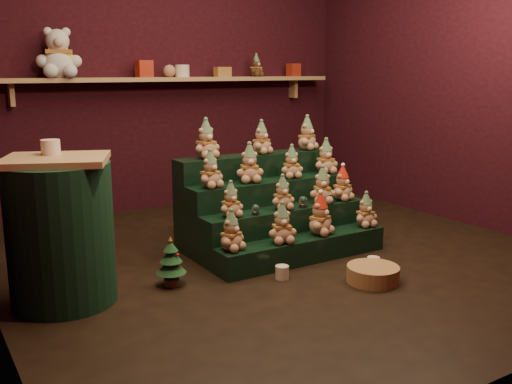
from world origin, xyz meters
TOP-DOWN VIEW (x-y plane):
  - ground at (0.00, 0.00)m, footprint 4.00×4.00m
  - back_wall at (0.00, 2.05)m, footprint 4.00×0.10m
  - right_wall at (2.05, 0.00)m, footprint 0.10×4.00m
  - back_shelf at (0.00, 1.87)m, footprint 3.60×0.26m
  - riser_tier_front at (0.09, -0.19)m, footprint 1.40×0.22m
  - riser_tier_midfront at (0.09, 0.03)m, footprint 1.40×0.22m
  - riser_tier_midback at (0.09, 0.25)m, footprint 1.40×0.22m
  - riser_tier_back at (0.09, 0.47)m, footprint 1.40×0.22m
  - teddy_0 at (-0.51, -0.17)m, footprint 0.25×0.24m
  - teddy_1 at (-0.12, -0.21)m, footprint 0.25×0.23m
  - teddy_2 at (0.25, -0.18)m, footprint 0.28×0.27m
  - teddy_3 at (0.69, -0.20)m, footprint 0.20×0.19m
  - teddy_4 at (-0.40, 0.02)m, footprint 0.19×0.17m
  - teddy_5 at (0.04, 0.01)m, footprint 0.20×0.18m
  - teddy_6 at (0.42, 0.02)m, footprint 0.26×0.25m
  - teddy_7 at (0.63, 0.02)m, footprint 0.23×0.22m
  - teddy_8 at (-0.45, 0.24)m, footprint 0.23×0.22m
  - teddy_9 at (-0.10, 0.26)m, footprint 0.26×0.25m
  - teddy_10 at (0.28, 0.25)m, footprint 0.22×0.20m
  - teddy_11 at (0.64, 0.26)m, footprint 0.23×0.22m
  - teddy_12 at (-0.36, 0.49)m, footprint 0.23×0.22m
  - teddy_13 at (0.13, 0.46)m, footprint 0.24×0.23m
  - teddy_14 at (0.60, 0.47)m, footprint 0.26×0.25m
  - snow_globe_a at (-0.22, -0.03)m, footprint 0.06×0.06m
  - snow_globe_b at (0.20, -0.03)m, footprint 0.07×0.07m
  - snow_globe_c at (0.46, -0.03)m, footprint 0.07×0.07m
  - side_table at (-1.60, -0.03)m, footprint 0.73×0.68m
  - table_ornament at (-1.60, 0.07)m, footprint 0.11×0.11m
  - mini_christmas_tree at (-0.94, -0.13)m, footprint 0.20×0.20m
  - mug_left at (-0.25, -0.42)m, footprint 0.09×0.09m
  - mug_right at (0.41, -0.60)m, footprint 0.09×0.09m
  - wicker_basket at (0.23, -0.78)m, footprint 0.42×0.42m
  - white_bear at (-1.10, 1.84)m, footprint 0.44×0.41m
  - brown_bear at (0.94, 1.84)m, footprint 0.20×0.19m
  - gift_tin_red_a at (-0.31, 1.85)m, footprint 0.14×0.14m
  - gift_tin_cream at (0.08, 1.85)m, footprint 0.14×0.14m
  - gift_tin_red_b at (1.44, 1.85)m, footprint 0.12×0.12m
  - shelf_plush_ball at (-0.05, 1.85)m, footprint 0.12×0.12m
  - scarf_gift_box at (0.54, 1.85)m, footprint 0.16×0.10m

SIDE VIEW (x-z plane):
  - ground at x=0.00m, z-range 0.00..0.00m
  - mug_right at x=0.41m, z-range 0.00..0.09m
  - mug_left at x=-0.25m, z-range 0.00..0.09m
  - wicker_basket at x=0.23m, z-range 0.00..0.11m
  - riser_tier_front at x=0.09m, z-range 0.00..0.18m
  - mini_christmas_tree at x=-0.94m, z-range 0.00..0.33m
  - riser_tier_midfront at x=0.09m, z-range 0.00..0.36m
  - riser_tier_midback at x=0.09m, z-range 0.00..0.54m
  - teddy_3 at x=0.69m, z-range 0.18..0.45m
  - teddy_0 at x=-0.51m, z-range 0.18..0.46m
  - teddy_1 at x=-0.12m, z-range 0.18..0.47m
  - teddy_2 at x=0.25m, z-range 0.18..0.49m
  - riser_tier_back at x=0.09m, z-range 0.00..0.72m
  - snow_globe_a at x=-0.22m, z-range 0.36..0.44m
  - snow_globe_b at x=0.20m, z-range 0.36..0.45m
  - snow_globe_c at x=0.46m, z-range 0.36..0.45m
  - side_table at x=-1.60m, z-range -0.01..0.89m
  - teddy_4 at x=-0.40m, z-range 0.36..0.61m
  - teddy_5 at x=0.04m, z-range 0.36..0.62m
  - teddy_7 at x=0.63m, z-range 0.36..0.63m
  - teddy_6 at x=0.42m, z-range 0.36..0.65m
  - teddy_10 at x=0.28m, z-range 0.54..0.80m
  - teddy_8 at x=-0.45m, z-range 0.54..0.81m
  - teddy_11 at x=0.64m, z-range 0.54..0.83m
  - teddy_9 at x=-0.10m, z-range 0.54..0.84m
  - teddy_13 at x=0.13m, z-range 0.72..0.98m
  - teddy_14 at x=0.60m, z-range 0.72..1.00m
  - teddy_12 at x=-0.36m, z-range 0.72..1.02m
  - table_ornament at x=-1.60m, z-range 0.90..0.98m
  - back_shelf at x=0.00m, z-range 1.17..1.41m
  - scarf_gift_box at x=0.54m, z-range 1.32..1.42m
  - gift_tin_cream at x=0.08m, z-range 1.32..1.44m
  - shelf_plush_ball at x=-0.05m, z-range 1.32..1.44m
  - gift_tin_red_b at x=1.44m, z-range 1.32..1.46m
  - back_wall at x=0.00m, z-range 0.00..2.80m
  - right_wall at x=2.05m, z-range 0.00..2.80m
  - gift_tin_red_a at x=-0.31m, z-range 1.32..1.48m
  - brown_bear at x=0.94m, z-range 1.32..1.55m
  - white_bear at x=-1.10m, z-range 1.32..1.86m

